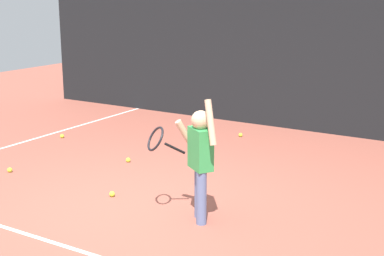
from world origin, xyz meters
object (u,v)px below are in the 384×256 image
tennis_ball_1 (62,136)px  tennis_ball_5 (198,155)px  tennis_player (199,155)px  tennis_ball_4 (112,194)px  tennis_ball_2 (10,170)px  tennis_ball_3 (241,135)px  tennis_ball_8 (128,160)px

tennis_ball_1 → tennis_ball_5: bearing=5.6°
tennis_player → tennis_ball_4: bearing=-147.9°
tennis_ball_1 → tennis_ball_2: 1.84m
tennis_ball_1 → tennis_ball_3: size_ratio=1.00×
tennis_ball_4 → tennis_ball_8: 1.38m
tennis_ball_5 → tennis_ball_8: size_ratio=1.00×
tennis_ball_3 → tennis_ball_8: same height
tennis_ball_2 → tennis_player: bearing=-1.2°
tennis_ball_1 → tennis_ball_3: 3.00m
tennis_player → tennis_ball_4: 1.42m
tennis_ball_3 → tennis_ball_4: (-0.05, -3.33, 0.00)m
tennis_ball_1 → tennis_ball_4: 3.00m
tennis_player → tennis_ball_3: size_ratio=20.46×
tennis_ball_8 → tennis_player: bearing=-33.3°
tennis_ball_4 → tennis_ball_8: size_ratio=1.00×
tennis_ball_1 → tennis_ball_5: size_ratio=1.00×
tennis_player → tennis_ball_4: size_ratio=20.46×
tennis_ball_4 → tennis_ball_8: bearing=119.7°
tennis_ball_3 → tennis_ball_5: size_ratio=1.00×
tennis_ball_3 → tennis_ball_1: bearing=-147.2°
tennis_ball_4 → tennis_ball_8: (-0.69, 1.20, 0.00)m
tennis_ball_2 → tennis_ball_4: (1.78, 0.00, 0.00)m
tennis_ball_3 → tennis_ball_5: same height
tennis_ball_3 → tennis_ball_4: 3.33m
tennis_ball_1 → tennis_ball_4: bearing=-34.6°
tennis_player → tennis_ball_2: (-3.02, 0.06, -0.69)m
tennis_ball_2 → tennis_ball_8: (1.09, 1.20, 0.00)m
tennis_ball_2 → tennis_ball_3: (1.83, 3.33, 0.00)m
tennis_ball_1 → tennis_ball_5: 2.51m
tennis_ball_5 → tennis_ball_8: (-0.72, -0.75, 0.00)m
tennis_player → tennis_ball_1: 4.17m
tennis_ball_4 → tennis_ball_5: (0.03, 1.95, 0.00)m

